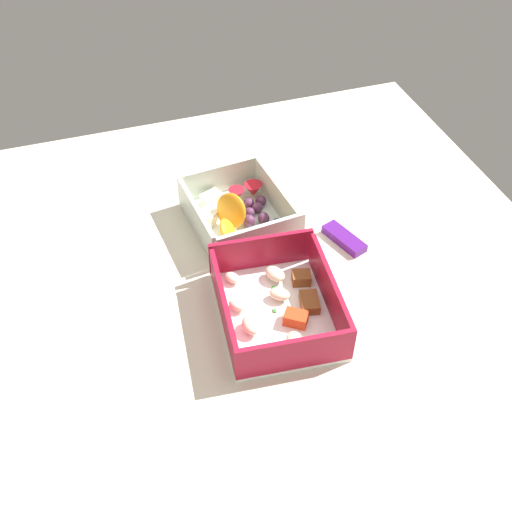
{
  "coord_description": "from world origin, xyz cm",
  "views": [
    {
      "loc": [
        55.7,
        -19.88,
        62.48
      ],
      "look_at": [
        -0.52,
        -1.45,
        4.0
      ],
      "focal_mm": 43.37,
      "sensor_mm": 36.0,
      "label": 1
    }
  ],
  "objects_px": {
    "paper_cup_liner": "(218,172)",
    "pasta_container": "(278,306)",
    "candy_bar": "(344,239)",
    "fruit_bowl": "(237,213)"
  },
  "relations": [
    {
      "from": "fruit_bowl",
      "to": "candy_bar",
      "type": "xyz_separation_m",
      "value": [
        0.09,
        0.13,
        -0.01
      ]
    },
    {
      "from": "paper_cup_liner",
      "to": "pasta_container",
      "type": "bearing_deg",
      "value": -1.03
    },
    {
      "from": "pasta_container",
      "to": "paper_cup_liner",
      "type": "relative_size",
      "value": 4.87
    },
    {
      "from": "candy_bar",
      "to": "fruit_bowl",
      "type": "bearing_deg",
      "value": -123.08
    },
    {
      "from": "fruit_bowl",
      "to": "candy_bar",
      "type": "relative_size",
      "value": 2.35
    },
    {
      "from": "pasta_container",
      "to": "paper_cup_liner",
      "type": "bearing_deg",
      "value": -175.48
    },
    {
      "from": "pasta_container",
      "to": "fruit_bowl",
      "type": "relative_size",
      "value": 1.13
    },
    {
      "from": "fruit_bowl",
      "to": "pasta_container",
      "type": "bearing_deg",
      "value": -1.03
    },
    {
      "from": "pasta_container",
      "to": "paper_cup_liner",
      "type": "xyz_separation_m",
      "value": [
        -0.3,
        0.01,
        -0.01
      ]
    },
    {
      "from": "fruit_bowl",
      "to": "paper_cup_liner",
      "type": "bearing_deg",
      "value": 178.96
    }
  ]
}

